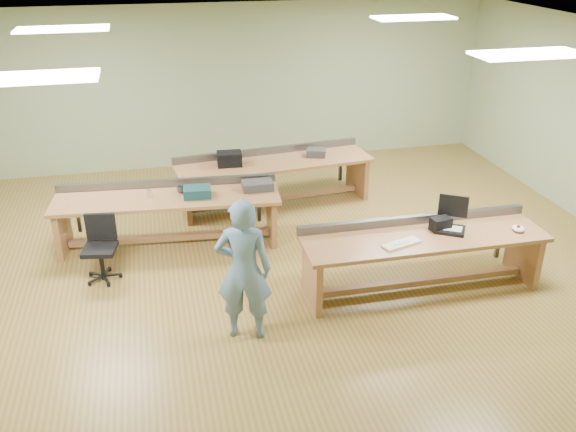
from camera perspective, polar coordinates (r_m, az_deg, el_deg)
The scene contains 21 objects.
floor at distance 8.55m, azimuth -1.45°, elevation -3.92°, with size 10.00×10.00×0.00m, color olive.
ceiling at distance 7.56m, azimuth -1.71°, elevation 16.35°, with size 10.00×10.00×0.00m, color silver.
wall_back at distance 11.72m, azimuth -5.65°, elevation 12.00°, with size 10.00×0.04×3.00m, color #91A27B.
wall_front at distance 4.51m, azimuth 9.03°, elevation -11.41°, with size 10.00×0.04×3.00m, color #91A27B.
fluor_panels at distance 7.56m, azimuth -1.71°, elevation 16.13°, with size 6.20×3.50×0.03m.
workbench_front at distance 7.79m, azimuth 12.42°, elevation -2.97°, with size 3.06×0.84×0.86m.
workbench_mid at distance 8.88m, azimuth -11.15°, elevation 0.79°, with size 3.23×1.13×0.86m.
workbench_back at distance 10.03m, azimuth -1.33°, elevation 4.19°, with size 3.27×1.18×0.86m.
person at distance 6.62m, azimuth -4.17°, elevation -5.06°, with size 0.61×0.40×1.67m, color #647FA4.
laptop_base at distance 7.87m, azimuth 14.91°, elevation -1.25°, with size 0.36×0.30×0.04m, color black.
laptop_screen at distance 7.89m, azimuth 15.21°, elevation 0.92°, with size 0.36×0.02×0.28m, color black.
keyboard at distance 7.41m, azimuth 10.57°, elevation -2.56°, with size 0.49×0.16×0.03m, color beige.
trackball_mouse at distance 8.12m, azimuth 20.74°, elevation -1.09°, with size 0.15×0.17×0.07m, color white.
camera_bag at distance 7.84m, azimuth 14.09°, elevation -0.74°, with size 0.25×0.16×0.17m, color black.
task_chair at distance 8.29m, azimuth -17.03°, elevation -3.64°, with size 0.54×0.54×0.86m.
parts_bin_teal at distance 8.68m, azimuth -8.49°, elevation 2.25°, with size 0.38×0.29×0.13m, color #13393E.
parts_bin_grey at distance 8.83m, azimuth -2.87°, elevation 2.88°, with size 0.44×0.28×0.12m, color #333436.
mug at distance 8.85m, azimuth -9.99°, elevation 2.46°, with size 0.12×0.12×0.09m, color #333436.
drinks_can at distance 8.77m, azimuth -12.91°, elevation 2.06°, with size 0.06×0.06×0.12m, color silver.
storage_box_back at distance 9.77m, azimuth -5.50°, elevation 5.35°, with size 0.38×0.27×0.22m, color black.
tray_back at distance 10.15m, azimuth 2.65°, elevation 5.94°, with size 0.31×0.23×0.12m, color #333436.
Camera 1 is at (-1.49, -7.32, 4.17)m, focal length 38.00 mm.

